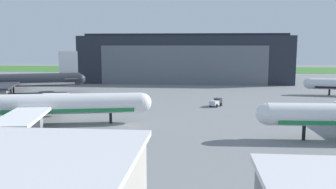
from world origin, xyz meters
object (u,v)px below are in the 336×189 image
airliner_near_left (41,105)px  airliner_far_right (6,81)px  fuel_bowser (216,102)px  maintenance_hangar (185,59)px

airliner_near_left → airliner_far_right: size_ratio=0.88×
airliner_near_left → airliner_far_right: bearing=126.5°
airliner_far_right → fuel_bowser: airliner_far_right is taller
airliner_near_left → airliner_far_right: airliner_far_right is taller
maintenance_hangar → fuel_bowser: bearing=-80.5°
maintenance_hangar → fuel_bowser: 64.50m
maintenance_hangar → airliner_near_left: (-23.95, -87.07, -5.76)m
maintenance_hangar → airliner_near_left: size_ratio=2.05×
airliner_near_left → fuel_bowser: airliner_near_left is taller
airliner_near_left → fuel_bowser: size_ratio=10.18×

